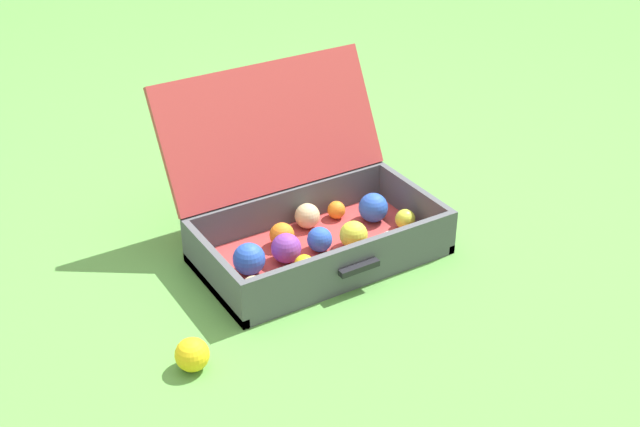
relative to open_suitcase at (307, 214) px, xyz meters
name	(u,v)px	position (x,y,z in m)	size (l,w,h in m)	color
ground_plane	(289,253)	(-0.06, 0.00, -0.10)	(16.00, 16.00, 0.00)	#569342
open_suitcase	(307,214)	(0.00, 0.00, 0.00)	(0.63, 0.53, 0.43)	#B23838
stray_ball_on_grass	(192,355)	(-0.47, -0.29, -0.06)	(0.08, 0.08, 0.08)	yellow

